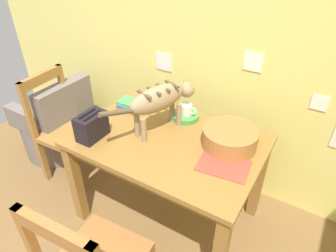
# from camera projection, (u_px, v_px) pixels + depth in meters

# --- Properties ---
(wall_rear) EXTENTS (4.36, 0.11, 2.50)m
(wall_rear) POSITION_uv_depth(u_px,v_px,m) (201.00, 30.00, 2.13)
(wall_rear) COLOR #E9DC74
(wall_rear) RESTS_ON ground_plane
(dining_table) EXTENTS (1.20, 0.82, 0.73)m
(dining_table) POSITION_uv_depth(u_px,v_px,m) (168.00, 150.00, 1.97)
(dining_table) COLOR olive
(dining_table) RESTS_ON ground_plane
(cat) EXTENTS (0.29, 0.68, 0.32)m
(cat) POSITION_uv_depth(u_px,v_px,m) (161.00, 99.00, 1.89)
(cat) COLOR #937E5A
(cat) RESTS_ON dining_table
(saucer_bowl) EXTENTS (0.20, 0.20, 0.03)m
(saucer_bowl) POSITION_uv_depth(u_px,v_px,m) (185.00, 116.00, 2.12)
(saucer_bowl) COLOR #439344
(saucer_bowl) RESTS_ON dining_table
(coffee_mug) EXTENTS (0.13, 0.09, 0.08)m
(coffee_mug) POSITION_uv_depth(u_px,v_px,m) (186.00, 109.00, 2.08)
(coffee_mug) COLOR white
(coffee_mug) RESTS_ON saucer_bowl
(magazine) EXTENTS (0.31, 0.24, 0.01)m
(magazine) POSITION_uv_depth(u_px,v_px,m) (223.00, 165.00, 1.70)
(magazine) COLOR #E44133
(magazine) RESTS_ON dining_table
(book_stack) EXTENTS (0.17, 0.13, 0.07)m
(book_stack) POSITION_uv_depth(u_px,v_px,m) (130.00, 105.00, 2.21)
(book_stack) COLOR #D5442D
(book_stack) RESTS_ON dining_table
(wicker_basket) EXTENTS (0.34, 0.34, 0.12)m
(wicker_basket) POSITION_uv_depth(u_px,v_px,m) (230.00, 137.00, 1.83)
(wicker_basket) COLOR #9C6A37
(wicker_basket) RESTS_ON dining_table
(toaster) EXTENTS (0.12, 0.20, 0.18)m
(toaster) POSITION_uv_depth(u_px,v_px,m) (92.00, 126.00, 1.89)
(toaster) COLOR black
(toaster) RESTS_ON dining_table
(wooden_chair_near) EXTENTS (0.45, 0.45, 0.94)m
(wooden_chair_near) POSITION_uv_depth(u_px,v_px,m) (66.00, 130.00, 2.48)
(wooden_chair_near) COLOR olive
(wooden_chair_near) RESTS_ON ground_plane
(wicker_armchair) EXTENTS (0.60, 0.61, 0.78)m
(wicker_armchair) POSITION_uv_depth(u_px,v_px,m) (57.00, 128.00, 2.83)
(wicker_armchair) COLOR slate
(wicker_armchair) RESTS_ON ground_plane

